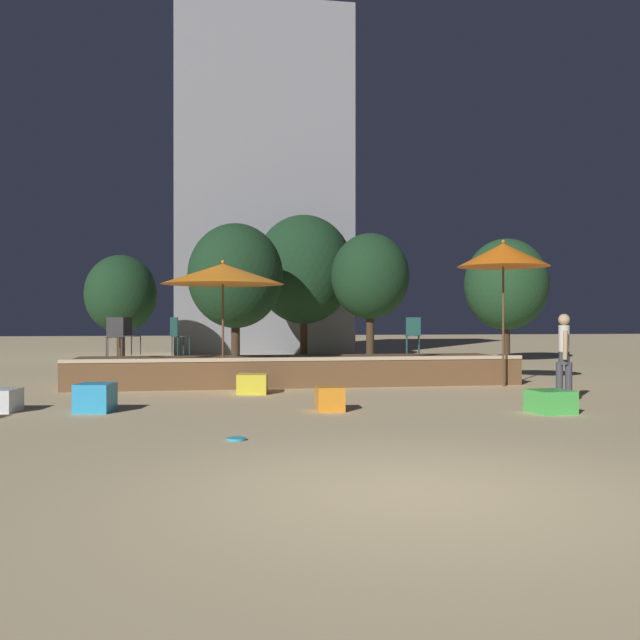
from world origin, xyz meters
The scene contains 20 objects.
ground_plane centered at (0.00, 0.00, 0.00)m, with size 120.00×120.00×0.00m, color #D1B784.
wooden_deck centered at (0.35, 11.02, 0.31)m, with size 10.48×2.83×0.70m.
patio_umbrella_0 centered at (-1.41, 9.93, 2.57)m, with size 2.77×2.77×2.88m.
patio_umbrella_1 centered at (5.01, 9.35, 3.04)m, with size 2.12×2.12×3.40m.
cube_seat_0 centered at (-3.66, 6.25, 0.24)m, with size 0.68×0.68×0.48m.
cube_seat_1 centered at (0.26, 5.71, 0.21)m, with size 0.48×0.48×0.41m.
cube_seat_2 centered at (-0.84, 8.73, 0.21)m, with size 0.70×0.70×0.41m.
cube_seat_5 centered at (3.85, 4.86, 0.19)m, with size 0.71×0.71×0.38m.
person_1 centered at (4.69, 5.97, 0.89)m, with size 0.28×0.46×1.66m.
bistro_chair_0 centered at (3.28, 10.79, 1.25)m, with size 0.42×0.42×0.90m.
bistro_chair_1 centered at (-3.81, 10.27, 1.25)m, with size 0.42×0.42×0.90m.
bistro_chair_2 centered at (-2.45, 10.92, 1.25)m, with size 0.46×0.46×0.90m.
bistro_chair_3 centered at (-3.62, 11.56, 1.25)m, with size 0.48×0.48×0.90m.
frisbee_disc centered at (-1.45, 3.05, 0.02)m, with size 0.25×0.25×0.03m.
background_tree_0 centered at (-4.60, 19.00, 2.40)m, with size 2.43×2.43×3.75m.
background_tree_1 centered at (3.94, 18.00, 3.04)m, with size 2.72×2.72×4.55m.
background_tree_2 centered at (9.05, 18.19, 2.81)m, with size 3.01×3.01×4.48m.
background_tree_3 centered at (1.92, 20.23, 3.41)m, with size 3.71×3.71×5.45m.
background_tree_4 centered at (-0.80, 16.69, 2.93)m, with size 3.04×3.04×4.61m.
distant_building centered at (0.71, 24.70, 7.27)m, with size 7.31×4.66×14.53m.
Camera 1 is at (-1.91, -6.18, 1.58)m, focal length 40.00 mm.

